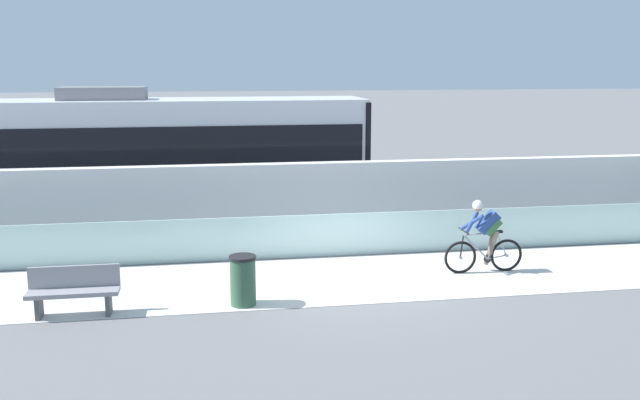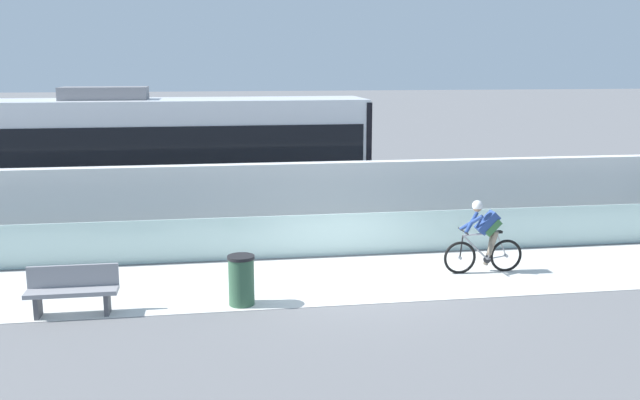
# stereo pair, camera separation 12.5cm
# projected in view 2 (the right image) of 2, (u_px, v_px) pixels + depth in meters

# --- Properties ---
(ground_plane) EXTENTS (200.00, 200.00, 0.00)m
(ground_plane) POSITION_uv_depth(u_px,v_px,m) (354.00, 279.00, 14.65)
(ground_plane) COLOR slate
(bike_path_deck) EXTENTS (32.00, 3.20, 0.01)m
(bike_path_deck) POSITION_uv_depth(u_px,v_px,m) (354.00, 279.00, 14.65)
(bike_path_deck) COLOR silver
(bike_path_deck) RESTS_ON ground
(glass_parapet) EXTENTS (32.00, 0.05, 1.00)m
(glass_parapet) POSITION_uv_depth(u_px,v_px,m) (339.00, 235.00, 16.35)
(glass_parapet) COLOR silver
(glass_parapet) RESTS_ON ground
(concrete_barrier_wall) EXTENTS (32.00, 0.36, 1.97)m
(concrete_barrier_wall) POSITION_uv_depth(u_px,v_px,m) (326.00, 200.00, 18.00)
(concrete_barrier_wall) COLOR silver
(concrete_barrier_wall) RESTS_ON ground
(tram_rail_near) EXTENTS (32.00, 0.08, 0.01)m
(tram_rail_near) POSITION_uv_depth(u_px,v_px,m) (312.00, 216.00, 20.60)
(tram_rail_near) COLOR #595654
(tram_rail_near) RESTS_ON ground
(tram_rail_far) EXTENTS (32.00, 0.08, 0.01)m
(tram_rail_far) POSITION_uv_depth(u_px,v_px,m) (306.00, 207.00, 21.99)
(tram_rail_far) COLOR #595654
(tram_rail_far) RESTS_ON ground
(tram) EXTENTS (11.06, 2.54, 3.81)m
(tram) POSITION_uv_depth(u_px,v_px,m) (177.00, 153.00, 20.33)
(tram) COLOR silver
(tram) RESTS_ON ground
(cyclist_on_bike) EXTENTS (1.77, 0.58, 1.61)m
(cyclist_on_bike) POSITION_uv_depth(u_px,v_px,m) (484.00, 238.00, 14.94)
(cyclist_on_bike) COLOR black
(cyclist_on_bike) RESTS_ON ground
(trash_bin) EXTENTS (0.51, 0.51, 0.96)m
(trash_bin) POSITION_uv_depth(u_px,v_px,m) (241.00, 280.00, 12.98)
(trash_bin) COLOR #33593F
(trash_bin) RESTS_ON ground
(bench) EXTENTS (1.60, 0.45, 0.89)m
(bench) POSITION_uv_depth(u_px,v_px,m) (73.00, 289.00, 12.49)
(bench) COLOR gray
(bench) RESTS_ON ground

